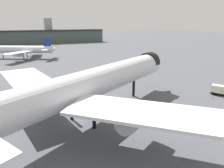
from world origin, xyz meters
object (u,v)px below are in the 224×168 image
at_px(airliner_far_taxiway, 22,50).
at_px(traffic_cone_near_nose, 212,97).
at_px(airliner_near_gate, 89,85).
at_px(service_truck_front, 221,90).

height_order(airliner_far_taxiway, traffic_cone_near_nose, airliner_far_taxiway).
bearing_deg(traffic_cone_near_nose, airliner_near_gate, 170.45).
relative_size(airliner_near_gate, service_truck_front, 10.74).
xyz_separation_m(airliner_near_gate, traffic_cone_near_nose, (36.43, -6.13, -7.94)).
bearing_deg(airliner_far_taxiway, airliner_near_gate, 124.16).
relative_size(airliner_far_taxiway, service_truck_front, 6.56).
bearing_deg(airliner_far_taxiway, traffic_cone_near_nose, 143.45).
relative_size(service_truck_front, traffic_cone_near_nose, 8.97).
relative_size(airliner_near_gate, traffic_cone_near_nose, 96.39).
height_order(airliner_near_gate, traffic_cone_near_nose, airliner_near_gate).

